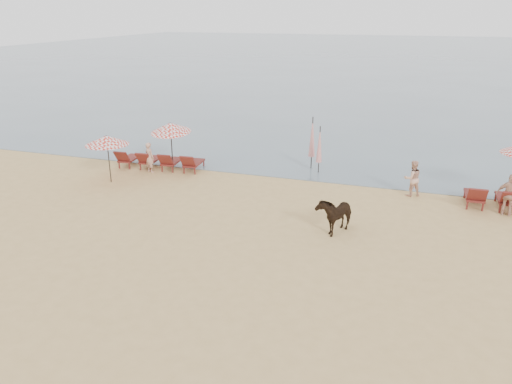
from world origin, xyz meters
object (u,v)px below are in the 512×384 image
at_px(lounger_cluster_right, 508,199).
at_px(umbrella_closed_left, 319,145).
at_px(umbrella_open_left_b, 171,128).
at_px(beachgoer_right_a, 412,178).
at_px(umbrella_closed_right, 312,137).
at_px(beachgoer_left, 150,157).
at_px(cow, 335,213).
at_px(beachgoer_right_b, 510,195).
at_px(umbrella_open_left_a, 107,140).
at_px(lounger_cluster_left, 159,160).

relative_size(lounger_cluster_right, umbrella_closed_left, 1.34).
xyz_separation_m(umbrella_open_left_b, umbrella_closed_left, (6.88, 1.74, -0.71)).
distance_m(umbrella_open_left_b, beachgoer_right_a, 11.29).
height_order(umbrella_closed_right, beachgoer_left, umbrella_closed_right).
bearing_deg(cow, umbrella_open_left_b, 174.43).
distance_m(umbrella_open_left_b, umbrella_closed_left, 7.13).
relative_size(umbrella_open_left_b, beachgoer_right_a, 1.59).
height_order(umbrella_open_left_b, cow, umbrella_open_left_b).
height_order(umbrella_open_left_b, beachgoer_right_b, umbrella_open_left_b).
xyz_separation_m(umbrella_open_left_b, beachgoer_right_a, (11.21, -0.07, -1.35)).
bearing_deg(umbrella_open_left_a, lounger_cluster_left, 83.87).
relative_size(lounger_cluster_right, beachgoer_left, 2.10).
relative_size(umbrella_closed_left, beachgoer_right_a, 1.49).
height_order(umbrella_closed_left, beachgoer_right_b, umbrella_closed_left).
distance_m(lounger_cluster_right, umbrella_closed_right, 9.00).
relative_size(umbrella_open_left_a, cow, 1.38).
xyz_separation_m(umbrella_closed_left, beachgoer_right_a, (4.33, -1.81, -0.64)).
xyz_separation_m(lounger_cluster_left, umbrella_open_left_b, (0.70, 0.04, 1.67)).
bearing_deg(lounger_cluster_right, beachgoer_left, 179.65).
xyz_separation_m(lounger_cluster_left, umbrella_closed_left, (7.58, 1.78, 0.96)).
bearing_deg(umbrella_open_left_b, umbrella_closed_left, 11.63).
distance_m(umbrella_closed_right, beachgoer_right_b, 9.11).
bearing_deg(beachgoer_right_a, beachgoer_right_b, 135.91).
distance_m(cow, beachgoer_left, 10.45).
relative_size(lounger_cluster_left, beachgoer_right_a, 2.74).
distance_m(umbrella_open_left_a, cow, 10.89).
height_order(umbrella_open_left_a, cow, umbrella_open_left_a).
height_order(umbrella_closed_right, cow, umbrella_closed_right).
distance_m(lounger_cluster_right, cow, 7.33).
height_order(umbrella_open_left_a, umbrella_closed_left, umbrella_closed_left).
bearing_deg(beachgoer_left, cow, -178.03).
distance_m(umbrella_closed_right, cow, 7.42).
xyz_separation_m(umbrella_open_left_b, cow, (8.74, -4.64, -1.45)).
height_order(umbrella_closed_right, beachgoer_right_b, umbrella_closed_right).
height_order(umbrella_closed_left, beachgoer_right_a, umbrella_closed_left).
xyz_separation_m(lounger_cluster_right, umbrella_closed_right, (-8.44, 2.90, 1.13)).
bearing_deg(cow, umbrella_open_left_a, -168.96).
bearing_deg(umbrella_open_left_b, umbrella_open_left_a, -129.06).
xyz_separation_m(umbrella_open_left_a, beachgoer_left, (0.96, 1.91, -1.23)).
distance_m(umbrella_closed_right, beachgoer_left, 7.91).
xyz_separation_m(umbrella_open_left_a, umbrella_closed_left, (8.73, 4.25, -0.55)).
distance_m(lounger_cluster_left, umbrella_closed_left, 7.84).
bearing_deg(cow, beachgoer_right_a, 84.06).
bearing_deg(umbrella_open_left_a, cow, 7.55).
xyz_separation_m(cow, beachgoer_right_b, (6.03, 3.48, 0.15)).
height_order(umbrella_closed_right, beachgoer_right_a, umbrella_closed_right).
distance_m(beachgoer_right_a, beachgoer_right_b, 3.73).
height_order(beachgoer_right_a, beachgoer_right_b, beachgoer_right_b).
bearing_deg(umbrella_open_left_b, lounger_cluster_left, -179.45).
xyz_separation_m(umbrella_open_left_a, beachgoer_right_b, (16.63, 1.35, -1.14)).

